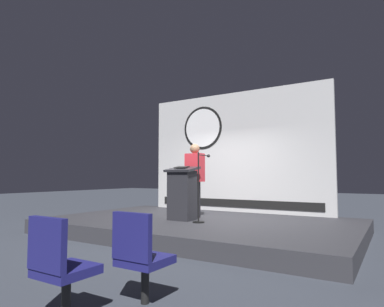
{
  "coord_description": "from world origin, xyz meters",
  "views": [
    {
      "loc": [
        3.67,
        -6.22,
        1.23
      ],
      "look_at": [
        -0.25,
        0.1,
        1.74
      ],
      "focal_mm": 30.92,
      "sensor_mm": 36.0,
      "label": 1
    }
  ],
  "objects_px": {
    "microphone_stand": "(200,197)",
    "speaker_person": "(195,180)",
    "audience_chair_left": "(59,263)",
    "podium": "(182,193)",
    "audience_chair_right": "(140,253)"
  },
  "relations": [
    {
      "from": "speaker_person",
      "to": "audience_chair_left",
      "type": "distance_m",
      "value": 4.82
    },
    {
      "from": "speaker_person",
      "to": "audience_chair_left",
      "type": "height_order",
      "value": "speaker_person"
    },
    {
      "from": "microphone_stand",
      "to": "audience_chair_left",
      "type": "relative_size",
      "value": 1.59
    },
    {
      "from": "speaker_person",
      "to": "audience_chair_left",
      "type": "bearing_deg",
      "value": -72.69
    },
    {
      "from": "audience_chair_left",
      "to": "microphone_stand",
      "type": "bearing_deg",
      "value": 103.39
    },
    {
      "from": "audience_chair_left",
      "to": "audience_chair_right",
      "type": "xyz_separation_m",
      "value": [
        0.35,
        0.63,
        0.0
      ]
    },
    {
      "from": "microphone_stand",
      "to": "speaker_person",
      "type": "bearing_deg",
      "value": 129.62
    },
    {
      "from": "audience_chair_right",
      "to": "microphone_stand",
      "type": "bearing_deg",
      "value": 111.22
    },
    {
      "from": "microphone_stand",
      "to": "audience_chair_right",
      "type": "height_order",
      "value": "microphone_stand"
    },
    {
      "from": "podium",
      "to": "audience_chair_left",
      "type": "relative_size",
      "value": 1.29
    },
    {
      "from": "microphone_stand",
      "to": "audience_chair_left",
      "type": "bearing_deg",
      "value": -76.61
    },
    {
      "from": "podium",
      "to": "speaker_person",
      "type": "distance_m",
      "value": 0.56
    },
    {
      "from": "podium",
      "to": "audience_chair_right",
      "type": "xyz_separation_m",
      "value": [
        1.8,
        -3.45,
        -0.37
      ]
    },
    {
      "from": "speaker_person",
      "to": "audience_chair_right",
      "type": "distance_m",
      "value": 4.36
    },
    {
      "from": "audience_chair_right",
      "to": "podium",
      "type": "bearing_deg",
      "value": 117.56
    }
  ]
}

